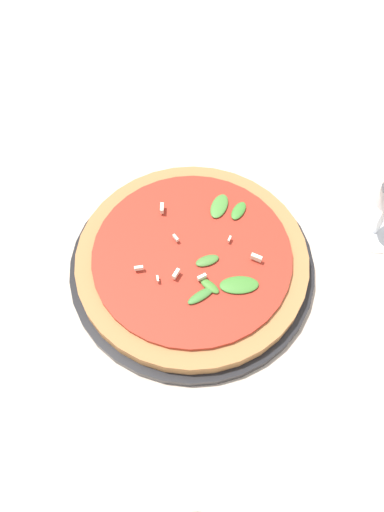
{
  "coord_description": "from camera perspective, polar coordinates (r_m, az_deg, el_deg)",
  "views": [
    {
      "loc": [
        0.34,
        -0.03,
        0.57
      ],
      "look_at": [
        0.02,
        -0.04,
        0.03
      ],
      "focal_mm": 35.0,
      "sensor_mm": 36.0,
      "label": 1
    }
  ],
  "objects": [
    {
      "name": "ground_plane",
      "position": [
        0.67,
        3.03,
        0.02
      ],
      "size": [
        6.0,
        6.0,
        0.0
      ],
      "primitive_type": "plane",
      "color": "beige"
    },
    {
      "name": "pizza_arugula_main",
      "position": [
        0.64,
        0.02,
        -0.6
      ],
      "size": [
        0.32,
        0.32,
        0.05
      ],
      "color": "black",
      "rests_on": "ground_plane"
    }
  ]
}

